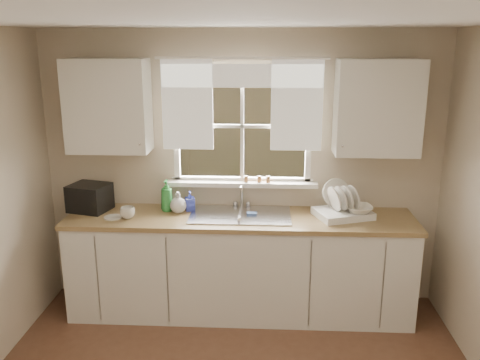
# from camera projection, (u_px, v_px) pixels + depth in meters

# --- Properties ---
(room_walls) EXTENTS (3.62, 4.02, 2.50)m
(room_walls) POSITION_uv_depth(u_px,v_px,m) (223.00, 269.00, 2.66)
(room_walls) COLOR beige
(room_walls) RESTS_ON ground
(ceiling) EXTENTS (3.60, 4.00, 0.02)m
(ceiling) POSITION_uv_depth(u_px,v_px,m) (222.00, 17.00, 2.39)
(ceiling) COLOR silver
(ceiling) RESTS_ON room_walls
(window) EXTENTS (1.38, 0.16, 1.06)m
(window) POSITION_uv_depth(u_px,v_px,m) (242.00, 145.00, 4.58)
(window) COLOR white
(window) RESTS_ON room_walls
(curtains) EXTENTS (1.50, 0.03, 0.81)m
(curtains) POSITION_uv_depth(u_px,v_px,m) (242.00, 95.00, 4.42)
(curtains) COLOR white
(curtains) RESTS_ON room_walls
(base_cabinets) EXTENTS (3.00, 0.62, 0.87)m
(base_cabinets) POSITION_uv_depth(u_px,v_px,m) (240.00, 267.00, 4.55)
(base_cabinets) COLOR silver
(base_cabinets) RESTS_ON ground
(countertop) EXTENTS (3.04, 0.65, 0.04)m
(countertop) POSITION_uv_depth(u_px,v_px,m) (240.00, 219.00, 4.43)
(countertop) COLOR olive
(countertop) RESTS_ON base_cabinets
(upper_cabinet_left) EXTENTS (0.70, 0.33, 0.80)m
(upper_cabinet_left) POSITION_uv_depth(u_px,v_px,m) (108.00, 106.00, 4.38)
(upper_cabinet_left) COLOR silver
(upper_cabinet_left) RESTS_ON room_walls
(upper_cabinet_right) EXTENTS (0.70, 0.33, 0.80)m
(upper_cabinet_right) POSITION_uv_depth(u_px,v_px,m) (378.00, 108.00, 4.26)
(upper_cabinet_right) COLOR silver
(upper_cabinet_right) RESTS_ON room_walls
(wall_outlet) EXTENTS (0.08, 0.01, 0.12)m
(wall_outlet) POSITION_uv_depth(u_px,v_px,m) (338.00, 190.00, 4.63)
(wall_outlet) COLOR beige
(wall_outlet) RESTS_ON room_walls
(sill_jars) EXTENTS (0.24, 0.04, 0.06)m
(sill_jars) POSITION_uv_depth(u_px,v_px,m) (258.00, 179.00, 4.60)
(sill_jars) COLOR brown
(sill_jars) RESTS_ON window
(sink) EXTENTS (0.88, 0.52, 0.40)m
(sink) POSITION_uv_depth(u_px,v_px,m) (240.00, 223.00, 4.48)
(sink) COLOR #B7B7BC
(sink) RESTS_ON countertop
(dish_rack) EXTENTS (0.55, 0.48, 0.31)m
(dish_rack) POSITION_uv_depth(u_px,v_px,m) (343.00, 209.00, 4.41)
(dish_rack) COLOR white
(dish_rack) RESTS_ON countertop
(bowl) EXTENTS (0.25, 0.25, 0.06)m
(bowl) POSITION_uv_depth(u_px,v_px,m) (359.00, 209.00, 4.35)
(bowl) COLOR white
(bowl) RESTS_ON dish_rack
(soap_bottle_a) EXTENTS (0.12, 0.12, 0.29)m
(soap_bottle_a) POSITION_uv_depth(u_px,v_px,m) (167.00, 196.00, 4.55)
(soap_bottle_a) COLOR green
(soap_bottle_a) RESTS_ON countertop
(soap_bottle_b) EXTENTS (0.10, 0.10, 0.18)m
(soap_bottle_b) POSITION_uv_depth(u_px,v_px,m) (190.00, 201.00, 4.57)
(soap_bottle_b) COLOR #3442C3
(soap_bottle_b) RESTS_ON countertop
(soap_bottle_c) EXTENTS (0.19, 0.19, 0.19)m
(soap_bottle_c) POSITION_uv_depth(u_px,v_px,m) (178.00, 202.00, 4.52)
(soap_bottle_c) COLOR beige
(soap_bottle_c) RESTS_ON countertop
(saucer) EXTENTS (0.16, 0.16, 0.01)m
(saucer) POSITION_uv_depth(u_px,v_px,m) (113.00, 217.00, 4.39)
(saucer) COLOR silver
(saucer) RESTS_ON countertop
(cup) EXTENTS (0.14, 0.14, 0.10)m
(cup) POSITION_uv_depth(u_px,v_px,m) (128.00, 213.00, 4.37)
(cup) COLOR beige
(cup) RESTS_ON countertop
(black_appliance) EXTENTS (0.39, 0.36, 0.24)m
(black_appliance) POSITION_uv_depth(u_px,v_px,m) (90.00, 197.00, 4.56)
(black_appliance) COLOR black
(black_appliance) RESTS_ON countertop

